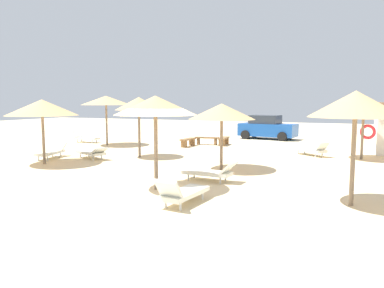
{
  "coord_description": "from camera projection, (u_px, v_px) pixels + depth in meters",
  "views": [
    {
      "loc": [
        5.26,
        -9.14,
        2.71
      ],
      "look_at": [
        0.0,
        3.0,
        1.2
      ],
      "focal_mm": 35.12,
      "sensor_mm": 36.0,
      "label": 1
    }
  ],
  "objects": [
    {
      "name": "parasol_5",
      "position": [
        42.0,
        108.0,
        16.03
      ],
      "size": [
        3.03,
        3.03,
        2.79
      ],
      "color": "#75604C",
      "rests_on": "ground"
    },
    {
      "name": "ground_plane",
      "position": [
        150.0,
        197.0,
        10.72
      ],
      "size": [
        80.0,
        80.0,
        0.0
      ],
      "primitive_type": "plane",
      "color": "beige"
    },
    {
      "name": "parasol_6",
      "position": [
        356.0,
        104.0,
        9.51
      ],
      "size": [
        2.37,
        2.37,
        2.98
      ],
      "color": "#75604C",
      "rests_on": "ground"
    },
    {
      "name": "bench_0",
      "position": [
        188.0,
        141.0,
        22.53
      ],
      "size": [
        0.46,
        1.51,
        0.49
      ],
      "color": "brown",
      "rests_on": "ground"
    },
    {
      "name": "parasol_7",
      "position": [
        222.0,
        112.0,
        14.67
      ],
      "size": [
        2.62,
        2.62,
        2.62
      ],
      "color": "#75604C",
      "rests_on": "ground"
    },
    {
      "name": "bench_1",
      "position": [
        224.0,
        140.0,
        23.22
      ],
      "size": [
        0.54,
        1.53,
        0.49
      ],
      "color": "brown",
      "rests_on": "ground"
    },
    {
      "name": "lounger_5",
      "position": [
        51.0,
        152.0,
        17.92
      ],
      "size": [
        1.07,
        2.0,
        0.67
      ],
      "color": "silver",
      "rests_on": "ground"
    },
    {
      "name": "lounger_7",
      "position": [
        211.0,
        172.0,
        12.75
      ],
      "size": [
        1.92,
        0.77,
        0.74
      ],
      "color": "silver",
      "rests_on": "ground"
    },
    {
      "name": "lounger_4",
      "position": [
        312.0,
        149.0,
        18.73
      ],
      "size": [
        1.84,
        1.67,
        0.79
      ],
      "color": "silver",
      "rests_on": "ground"
    },
    {
      "name": "parasol_4",
      "position": [
        364.0,
        110.0,
        17.42
      ],
      "size": [
        2.71,
        2.71,
        2.67
      ],
      "color": "#75604C",
      "rests_on": "ground"
    },
    {
      "name": "parasol_0",
      "position": [
        106.0,
        101.0,
        22.95
      ],
      "size": [
        3.05,
        3.05,
        3.04
      ],
      "color": "#75604C",
      "rests_on": "ground"
    },
    {
      "name": "parasol_3",
      "position": [
        155.0,
        106.0,
        11.31
      ],
      "size": [
        2.53,
        2.53,
        2.88
      ],
      "color": "#75604C",
      "rests_on": "ground"
    },
    {
      "name": "lounger_3",
      "position": [
        182.0,
        193.0,
        9.84
      ],
      "size": [
        0.81,
        1.9,
        0.81
      ],
      "color": "silver",
      "rests_on": "ground"
    },
    {
      "name": "lounger_0",
      "position": [
        85.0,
        138.0,
        24.79
      ],
      "size": [
        1.88,
        0.67,
        0.77
      ],
      "color": "silver",
      "rests_on": "ground"
    },
    {
      "name": "parked_car",
      "position": [
        267.0,
        128.0,
        26.95
      ],
      "size": [
        4.19,
        2.4,
        1.72
      ],
      "color": "#194C9E",
      "rests_on": "ground"
    },
    {
      "name": "lounger_1",
      "position": [
        92.0,
        152.0,
        17.71
      ],
      "size": [
        2.02,
        1.3,
        0.61
      ],
      "color": "silver",
      "rests_on": "ground"
    },
    {
      "name": "bench_2",
      "position": [
        207.0,
        139.0,
        23.42
      ],
      "size": [
        1.54,
        0.59,
        0.49
      ],
      "color": "brown",
      "rests_on": "ground"
    },
    {
      "name": "parasol_1",
      "position": [
        139.0,
        104.0,
        17.98
      ],
      "size": [
        2.3,
        2.3,
        2.91
      ],
      "color": "#75604C",
      "rests_on": "ground"
    }
  ]
}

